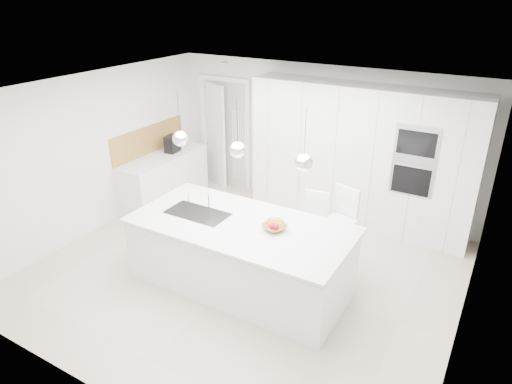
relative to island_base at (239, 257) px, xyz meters
The scene contains 27 objects.
floor 0.53m from the island_base, 108.43° to the left, with size 5.50×5.50×0.00m, color #C5B49D.
wall_back 2.92m from the island_base, 92.05° to the left, with size 5.50×5.50×0.00m, color silver.
wall_left 2.98m from the island_base, behind, with size 5.00×5.00×0.00m, color silver.
ceiling 2.09m from the island_base, 108.43° to the left, with size 5.50×5.50×0.00m, color white.
tall_cabinets 2.69m from the island_base, 74.36° to the left, with size 3.60×0.60×2.30m, color white.
oven_stack 2.86m from the island_base, 53.85° to the left, with size 0.62×0.04×1.05m, color #A5A5A8, non-canonical shape.
doorway_frame 3.50m from the island_base, 126.50° to the left, with size 1.11×0.08×2.13m, color white, non-canonical shape.
hallway_door 3.61m from the island_base, 130.22° to the left, with size 0.82×0.04×2.00m, color white.
radiator 3.28m from the island_base, 122.08° to the left, with size 0.32×0.04×1.40m, color white, non-canonical shape.
left_base_cabinets 2.96m from the island_base, 149.53° to the left, with size 0.60×1.80×0.86m, color white.
left_worktop 2.99m from the island_base, 149.53° to the left, with size 0.62×1.82×0.04m, color white.
oak_backsplash 3.29m from the island_base, 152.14° to the left, with size 0.02×1.80×0.50m, color #A78142.
island_base is the anchor object (origin of this frame).
island_worktop 0.45m from the island_base, 90.00° to the left, with size 2.84×1.40×0.04m, color white.
island_sink 0.76m from the island_base, behind, with size 0.84×0.44×0.18m, color #3F3F42, non-canonical shape.
island_tap 0.89m from the island_base, 161.57° to the left, with size 0.02×0.02×0.30m, color white.
pendant_left 1.70m from the island_base, behind, with size 0.20×0.20×0.20m, color white.
pendant_mid 1.47m from the island_base, 146.31° to the right, with size 0.20×0.20×0.20m, color white.
pendant_right 1.70m from the island_base, ahead, with size 0.20×0.20×0.20m, color white.
fruit_bowl 0.68m from the island_base, 14.58° to the left, with size 0.29×0.29×0.07m, color #A78142.
espresso_machine 3.15m from the island_base, 145.10° to the left, with size 0.18×0.29×0.31m, color black.
bar_stool_left 1.07m from the island_base, 54.16° to the left, with size 0.37×0.51×1.11m, color white, non-canonical shape.
bar_stool_right 1.41m from the island_base, 44.25° to the left, with size 0.40×0.55×1.20m, color white, non-canonical shape.
apple_a 0.70m from the island_base, 11.68° to the left, with size 0.07×0.07×0.07m, color #B90819.
apple_b 0.70m from the island_base, ahead, with size 0.08×0.08×0.08m, color #B90819.
apple_c 0.73m from the island_base, ahead, with size 0.08×0.08×0.08m, color #B90819.
banana_bunch 0.75m from the island_base, 16.09° to the left, with size 0.22×0.22×0.03m, color yellow.
Camera 1 is at (2.84, -4.56, 3.63)m, focal length 32.00 mm.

